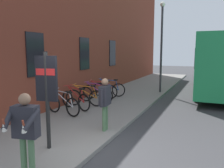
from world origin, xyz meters
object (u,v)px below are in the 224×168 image
(bicycle_leaning_wall, at_px, (100,91))
(tourist_with_hotdogs, at_px, (25,127))
(bicycle_mid_rack, at_px, (63,105))
(city_bus, at_px, (222,61))
(pedestrian_near_bus, at_px, (105,99))
(bicycle_nearest_sign, at_px, (76,100))
(transit_info_sign, at_px, (47,85))
(street_lamp, at_px, (162,40))
(bicycle_by_door, at_px, (96,94))
(bicycle_under_window, at_px, (109,89))
(bicycle_far_end, at_px, (85,97))

(bicycle_leaning_wall, bearing_deg, tourist_with_hotdogs, -163.91)
(bicycle_mid_rack, relative_size, city_bus, 0.17)
(pedestrian_near_bus, bearing_deg, bicycle_nearest_sign, 50.83)
(transit_info_sign, relative_size, street_lamp, 0.47)
(city_bus, bearing_deg, bicycle_nearest_sign, 143.77)
(bicycle_nearest_sign, xyz_separation_m, transit_info_sign, (-3.56, -1.51, 1.21))
(bicycle_leaning_wall, relative_size, tourist_with_hotdogs, 1.03)
(bicycle_nearest_sign, distance_m, bicycle_by_door, 1.54)
(city_bus, bearing_deg, bicycle_under_window, 129.91)
(transit_info_sign, xyz_separation_m, city_bus, (11.27, -4.13, 0.20))
(bicycle_far_end, distance_m, street_lamp, 5.97)
(tourist_with_hotdogs, bearing_deg, bicycle_leaning_wall, 16.09)
(bicycle_nearest_sign, height_order, bicycle_by_door, same)
(bicycle_far_end, distance_m, bicycle_under_window, 2.41)
(transit_info_sign, xyz_separation_m, tourist_with_hotdogs, (-1.27, -0.53, -0.58))
(transit_info_sign, bearing_deg, bicycle_leaning_wall, 14.62)
(pedestrian_near_bus, bearing_deg, bicycle_by_door, 31.98)
(city_bus, bearing_deg, transit_info_sign, 159.85)
(bicycle_mid_rack, distance_m, city_bus, 10.37)
(transit_info_sign, bearing_deg, city_bus, -20.15)
(pedestrian_near_bus, bearing_deg, city_bus, -19.75)
(bicycle_by_door, bearing_deg, bicycle_nearest_sign, 174.94)
(bicycle_nearest_sign, relative_size, bicycle_by_door, 0.96)
(bicycle_under_window, xyz_separation_m, pedestrian_near_bus, (-4.89, -2.11, 0.59))
(bicycle_far_end, distance_m, bicycle_leaning_wall, 1.67)
(bicycle_leaning_wall, relative_size, transit_info_sign, 0.70)
(bicycle_nearest_sign, height_order, bicycle_far_end, same)
(bicycle_far_end, distance_m, bicycle_by_door, 0.87)
(bicycle_leaning_wall, bearing_deg, bicycle_under_window, -10.93)
(bicycle_nearest_sign, height_order, bicycle_under_window, same)
(pedestrian_near_bus, relative_size, street_lamp, 0.31)
(tourist_with_hotdogs, bearing_deg, street_lamp, -1.68)
(bicycle_under_window, distance_m, transit_info_sign, 6.89)
(pedestrian_near_bus, bearing_deg, bicycle_far_end, 41.05)
(bicycle_leaning_wall, height_order, tourist_with_hotdogs, tourist_with_hotdogs)
(bicycle_by_door, height_order, tourist_with_hotdogs, tourist_with_hotdogs)
(street_lamp, bearing_deg, transit_info_sign, 174.75)
(bicycle_under_window, relative_size, tourist_with_hotdogs, 1.05)
(city_bus, bearing_deg, bicycle_mid_rack, 146.75)
(bicycle_far_end, bearing_deg, bicycle_by_door, -4.73)
(bicycle_nearest_sign, xyz_separation_m, pedestrian_near_bus, (-1.81, -2.23, 0.59))
(bicycle_far_end, distance_m, pedestrian_near_bus, 3.35)
(city_bus, xyz_separation_m, street_lamp, (-2.21, 3.30, 1.26))
(bicycle_by_door, distance_m, transit_info_sign, 5.42)
(bicycle_far_end, xyz_separation_m, street_lamp, (4.83, -2.28, 2.67))
(bicycle_mid_rack, relative_size, street_lamp, 0.34)
(bicycle_by_door, bearing_deg, bicycle_leaning_wall, 11.62)
(bicycle_by_door, height_order, bicycle_leaning_wall, same)
(bicycle_far_end, xyz_separation_m, bicycle_leaning_wall, (1.67, 0.09, 0.00))
(tourist_with_hotdogs, bearing_deg, bicycle_by_door, 16.64)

